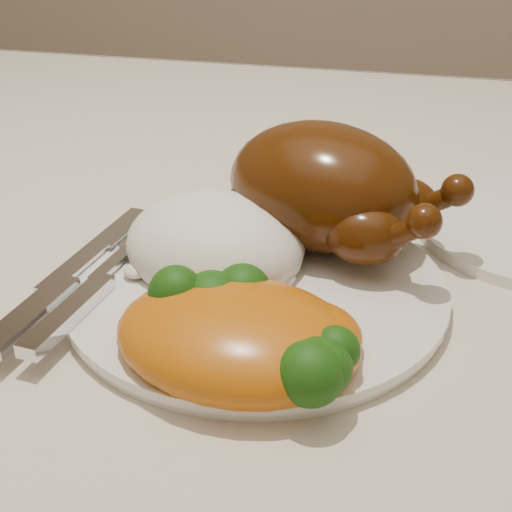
# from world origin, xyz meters

# --- Properties ---
(dining_table) EXTENTS (1.60, 0.90, 0.76)m
(dining_table) POSITION_xyz_m (0.00, 0.00, 0.67)
(dining_table) COLOR brown
(dining_table) RESTS_ON floor
(tablecloth) EXTENTS (1.73, 1.03, 0.18)m
(tablecloth) POSITION_xyz_m (0.00, 0.00, 0.74)
(tablecloth) COLOR beige
(tablecloth) RESTS_ON dining_table
(dinner_plate) EXTENTS (0.32, 0.32, 0.01)m
(dinner_plate) POSITION_xyz_m (0.11, -0.11, 0.77)
(dinner_plate) COLOR white
(dinner_plate) RESTS_ON tablecloth
(roast_chicken) EXTENTS (0.19, 0.15, 0.09)m
(roast_chicken) POSITION_xyz_m (0.14, -0.05, 0.82)
(roast_chicken) COLOR #4D2408
(roast_chicken) RESTS_ON dinner_plate
(rice_mound) EXTENTS (0.17, 0.16, 0.07)m
(rice_mound) POSITION_xyz_m (0.07, -0.09, 0.79)
(rice_mound) COLOR white
(rice_mound) RESTS_ON dinner_plate
(mac_and_cheese) EXTENTS (0.15, 0.13, 0.06)m
(mac_and_cheese) POSITION_xyz_m (0.12, -0.19, 0.79)
(mac_and_cheese) COLOR #D65F0D
(mac_and_cheese) RESTS_ON dinner_plate
(cutlery) EXTENTS (0.05, 0.20, 0.01)m
(cutlery) POSITION_xyz_m (-0.00, -0.16, 0.78)
(cutlery) COLOR silver
(cutlery) RESTS_ON dinner_plate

